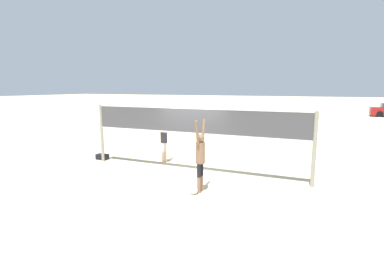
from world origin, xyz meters
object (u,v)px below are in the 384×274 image
(volleyball_net, at_px, (192,126))
(volleyball, at_px, (194,190))
(player_blocker, at_px, (164,137))
(gear_bag, at_px, (102,157))
(player_spiker, at_px, (200,154))

(volleyball_net, xyz_separation_m, volleyball, (1.02, -2.16, -1.63))
(player_blocker, distance_m, gear_bag, 3.04)
(player_spiker, bearing_deg, gear_bag, 69.26)
(volleyball_net, height_order, player_blocker, volleyball_net)
(volleyball_net, xyz_separation_m, player_spiker, (1.11, -1.89, -0.57))
(volleyball_net, xyz_separation_m, player_blocker, (-1.64, 0.80, -0.63))
(player_blocker, relative_size, gear_bag, 4.05)
(volleyball, bearing_deg, player_blocker, 131.96)
(volleyball, height_order, gear_bag, volleyball)
(volleyball_net, height_order, volleyball, volleyball_net)
(player_spiker, bearing_deg, player_blocker, 45.64)
(player_spiker, distance_m, volleyball, 1.10)
(gear_bag, bearing_deg, volleyball, -23.47)
(volleyball_net, distance_m, volleyball, 2.89)
(player_blocker, height_order, gear_bag, player_blocker)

